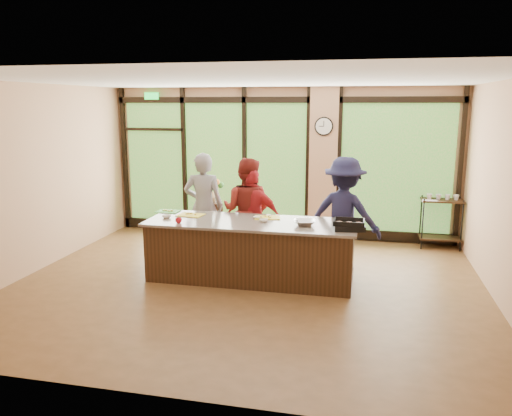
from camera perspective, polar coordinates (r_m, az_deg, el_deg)
The scene contains 25 objects.
floor at distance 7.59m, azimuth -1.09°, elevation -8.82°, with size 7.00×7.00×0.00m, color #53391D.
ceiling at distance 7.11m, azimuth -1.18°, elevation 14.43°, with size 7.00×7.00×0.00m, color white.
back_wall at distance 10.11m, azimuth 2.88°, elevation 5.14°, with size 7.00×7.00×0.00m, color tan.
left_wall at distance 8.71m, azimuth -24.17°, elevation 3.03°, with size 6.00×6.00×0.00m, color tan.
right_wall at distance 7.24m, azimuth 26.92°, elevation 1.17°, with size 6.00×6.00×0.00m, color tan.
window_wall at distance 10.05m, azimuth 3.75°, elevation 4.49°, with size 6.90×0.12×3.00m.
island_base at distance 7.73m, azimuth -0.57°, elevation -5.00°, with size 3.10×1.00×0.88m, color black.
countertop at distance 7.61m, azimuth -0.58°, elevation -1.68°, with size 3.20×1.10×0.04m, color slate.
wall_clock at distance 9.81m, azimuth 7.76°, elevation 9.24°, with size 0.36×0.04×0.36m.
cook_left at distance 8.67m, azimuth -6.00°, elevation 0.17°, with size 0.68×0.45×1.87m, color slate.
cook_midleft at distance 8.49m, azimuth -1.07°, elevation -0.27°, with size 0.87×0.68×1.79m, color maroon.
cook_midright at distance 8.38m, azimuth -0.32°, elevation -1.07°, with size 0.94×0.39×1.61m, color #A6191D.
cook_right at distance 8.14m, azimuth 10.04°, elevation -0.75°, with size 1.20×0.69×1.86m, color #171733.
roasting_pan at distance 7.22m, azimuth 10.57°, elevation -2.15°, with size 0.43×0.34×0.08m, color black.
mixing_bowl at distance 7.39m, azimuth 5.57°, elevation -1.67°, with size 0.32×0.32×0.08m, color silver.
cutting_board_left at distance 8.40m, azimuth -10.01°, elevation -0.38°, with size 0.36×0.27×0.01m, color green.
cutting_board_center at distance 8.07m, azimuth -7.48°, elevation -0.80°, with size 0.40×0.30×0.01m, color gold.
cutting_board_right at distance 7.83m, azimuth 1.30°, elevation -1.10°, with size 0.40×0.30×0.01m, color gold.
prep_bowl_near at distance 7.94m, azimuth -10.18°, elevation -0.97°, with size 0.14×0.14×0.04m, color silver.
prep_bowl_mid at distance 7.56m, azimuth 0.87°, elevation -1.45°, with size 0.14×0.14×0.04m, color silver.
prep_bowl_far at distance 7.78m, azimuth 0.22°, elevation -1.09°, with size 0.13×0.13×0.03m, color silver.
red_ramekin at distance 7.57m, azimuth -8.84°, elevation -1.42°, with size 0.10×0.10×0.08m, color #B5121E.
flower_stand at distance 9.76m, azimuth -5.08°, elevation -1.66°, with size 0.41×0.41×0.81m, color black.
flower_vase at distance 9.65m, azimuth -5.13°, elevation 1.43°, with size 0.25×0.25×0.26m, color #8E744D.
bar_cart at distance 9.97m, azimuth 20.41°, elevation -0.84°, with size 0.76×0.44×1.03m.
Camera 1 is at (1.67, -6.90, 2.68)m, focal length 35.00 mm.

